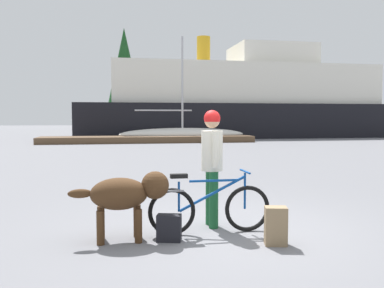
{
  "coord_description": "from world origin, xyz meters",
  "views": [
    {
      "loc": [
        -1.64,
        -5.76,
        1.65
      ],
      "look_at": [
        -0.29,
        1.33,
        1.19
      ],
      "focal_mm": 39.19,
      "sensor_mm": 36.0,
      "label": 1
    }
  ],
  "objects_px": {
    "backpack": "(276,226)",
    "dog": "(126,194)",
    "bicycle": "(209,208)",
    "ferry_boat": "(242,103)",
    "handbag_pannier": "(169,228)",
    "person_cyclist": "(212,156)",
    "sailboat_moored": "(182,134)"
  },
  "relations": [
    {
      "from": "backpack",
      "to": "handbag_pannier",
      "type": "xyz_separation_m",
      "value": [
        -1.33,
        0.42,
        -0.07
      ]
    },
    {
      "from": "person_cyclist",
      "to": "backpack",
      "type": "xyz_separation_m",
      "value": [
        0.59,
        -1.06,
        -0.81
      ]
    },
    {
      "from": "bicycle",
      "to": "handbag_pannier",
      "type": "xyz_separation_m",
      "value": [
        -0.61,
        -0.26,
        -0.19
      ]
    },
    {
      "from": "person_cyclist",
      "to": "backpack",
      "type": "height_order",
      "value": "person_cyclist"
    },
    {
      "from": "handbag_pannier",
      "to": "sailboat_moored",
      "type": "xyz_separation_m",
      "value": [
        4.01,
        22.97,
        0.3
      ]
    },
    {
      "from": "dog",
      "to": "backpack",
      "type": "relative_size",
      "value": 2.67
    },
    {
      "from": "bicycle",
      "to": "sailboat_moored",
      "type": "relative_size",
      "value": 0.2
    },
    {
      "from": "dog",
      "to": "bicycle",
      "type": "bearing_deg",
      "value": 5.76
    },
    {
      "from": "backpack",
      "to": "ferry_boat",
      "type": "xyz_separation_m",
      "value": [
        8.8,
        29.25,
        2.62
      ]
    },
    {
      "from": "handbag_pannier",
      "to": "bicycle",
      "type": "bearing_deg",
      "value": 23.39
    },
    {
      "from": "bicycle",
      "to": "ferry_boat",
      "type": "xyz_separation_m",
      "value": [
        9.52,
        28.56,
        2.5
      ]
    },
    {
      "from": "person_cyclist",
      "to": "ferry_boat",
      "type": "distance_m",
      "value": 29.77
    },
    {
      "from": "bicycle",
      "to": "ferry_boat",
      "type": "height_order",
      "value": "ferry_boat"
    },
    {
      "from": "sailboat_moored",
      "to": "backpack",
      "type": "bearing_deg",
      "value": -96.54
    },
    {
      "from": "dog",
      "to": "ferry_boat",
      "type": "bearing_deg",
      "value": 69.57
    },
    {
      "from": "ferry_boat",
      "to": "sailboat_moored",
      "type": "xyz_separation_m",
      "value": [
        -6.12,
        -5.85,
        -2.39
      ]
    },
    {
      "from": "bicycle",
      "to": "ferry_boat",
      "type": "bearing_deg",
      "value": 71.56
    },
    {
      "from": "person_cyclist",
      "to": "handbag_pannier",
      "type": "height_order",
      "value": "person_cyclist"
    },
    {
      "from": "backpack",
      "to": "dog",
      "type": "bearing_deg",
      "value": 163.25
    },
    {
      "from": "bicycle",
      "to": "sailboat_moored",
      "type": "height_order",
      "value": "sailboat_moored"
    },
    {
      "from": "dog",
      "to": "backpack",
      "type": "bearing_deg",
      "value": -16.75
    },
    {
      "from": "person_cyclist",
      "to": "sailboat_moored",
      "type": "bearing_deg",
      "value": 81.66
    },
    {
      "from": "person_cyclist",
      "to": "handbag_pannier",
      "type": "bearing_deg",
      "value": -139.11
    },
    {
      "from": "backpack",
      "to": "handbag_pannier",
      "type": "distance_m",
      "value": 1.4
    },
    {
      "from": "handbag_pannier",
      "to": "ferry_boat",
      "type": "bearing_deg",
      "value": 70.64
    },
    {
      "from": "dog",
      "to": "handbag_pannier",
      "type": "relative_size",
      "value": 3.73
    },
    {
      "from": "person_cyclist",
      "to": "backpack",
      "type": "distance_m",
      "value": 1.46
    },
    {
      "from": "dog",
      "to": "sailboat_moored",
      "type": "relative_size",
      "value": 0.15
    },
    {
      "from": "bicycle",
      "to": "backpack",
      "type": "height_order",
      "value": "bicycle"
    },
    {
      "from": "bicycle",
      "to": "person_cyclist",
      "type": "bearing_deg",
      "value": 70.88
    },
    {
      "from": "person_cyclist",
      "to": "dog",
      "type": "distance_m",
      "value": 1.45
    },
    {
      "from": "handbag_pannier",
      "to": "person_cyclist",
      "type": "bearing_deg",
      "value": 40.89
    }
  ]
}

